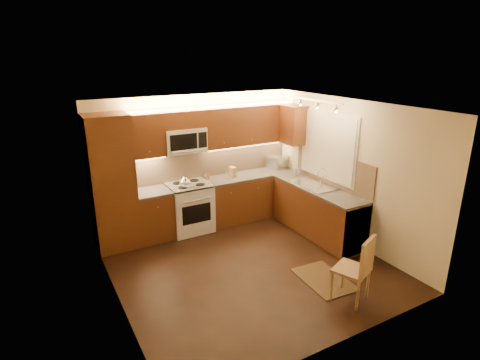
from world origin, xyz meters
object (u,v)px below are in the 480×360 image
kettle (185,181)px  knife_block (233,172)px  sink (314,181)px  stove (190,207)px  dining_chair (352,268)px  microwave (184,140)px  toaster_oven (278,161)px  soap_bottle (297,170)px

kettle → knife_block: size_ratio=1.18×
sink → stove: bearing=150.6°
stove → kettle: kettle is taller
dining_chair → knife_block: bearing=69.1°
microwave → toaster_oven: 2.20m
stove → toaster_oven: (2.09, 0.17, 0.57)m
soap_bottle → dining_chair: size_ratio=0.21×
microwave → kettle: bearing=-114.6°
microwave → knife_block: (0.95, -0.08, -0.72)m
microwave → dining_chair: 3.62m
stove → microwave: 1.27m
sink → dining_chair: bearing=-115.5°
toaster_oven → knife_block: (-1.15, -0.11, -0.03)m
toaster_oven → soap_bottle: size_ratio=2.20×
sink → kettle: bearing=155.3°
sink → kettle: kettle is taller
sink → kettle: 2.34m
microwave → toaster_oven: microwave is taller
stove → microwave: bearing=90.0°
stove → kettle: bearing=-131.4°
microwave → soap_bottle: size_ratio=3.85×
toaster_oven → sink: bearing=-110.4°
knife_block → dining_chair: (0.11, -3.16, -0.52)m
sink → knife_block: size_ratio=4.40×
knife_block → toaster_oven: bearing=-0.6°
microwave → sink: size_ratio=0.88×
microwave → dining_chair: microwave is taller
stove → knife_block: size_ratio=4.71×
soap_bottle → dining_chair: bearing=-87.1°
kettle → toaster_oven: bearing=19.7°
kettle → dining_chair: (1.18, -2.95, -0.56)m
microwave → knife_block: size_ratio=3.89×
soap_bottle → toaster_oven: bearing=119.0°
dining_chair → stove: bearing=85.9°
sink → kettle: size_ratio=3.73×
knife_block → dining_chair: 3.20m
sink → soap_bottle: soap_bottle is taller
stove → kettle: 0.61m
knife_block → stove: bearing=177.4°
stove → knife_block: knife_block is taller
knife_block → soap_bottle: size_ratio=0.99×
stove → sink: size_ratio=1.07×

